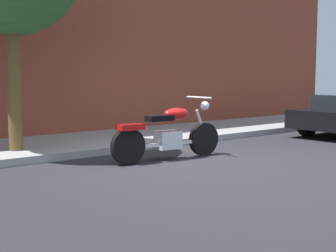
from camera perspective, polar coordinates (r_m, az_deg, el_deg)
The scene contains 3 objects.
ground_plane at distance 8.16m, azimuth 2.86°, elevation -4.46°, with size 60.00×60.00×0.00m, color #28282D.
sidewalk at distance 10.44m, azimuth -8.00°, elevation -1.81°, with size 20.53×2.61×0.14m, color #989898.
motorcycle at distance 8.35m, azimuth -0.04°, elevation -1.05°, with size 2.27×0.70×1.12m.
Camera 1 is at (-5.44, -5.89, 1.49)m, focal length 50.04 mm.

